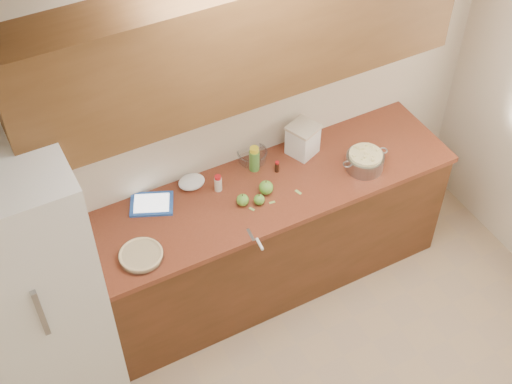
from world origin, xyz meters
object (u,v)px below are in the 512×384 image
tablet (152,204)px  pie (141,255)px  colander (365,161)px  flour_canister (303,139)px

tablet → pie: bearing=-96.1°
pie → colander: bearing=1.0°
pie → tablet: bearing=59.8°
flour_canister → colander: bearing=-48.6°
pie → colander: size_ratio=0.79×
pie → tablet: size_ratio=0.82×
flour_canister → tablet: 1.06m
pie → tablet: pie is taller
pie → flour_canister: 1.31m
pie → colander: 1.54m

